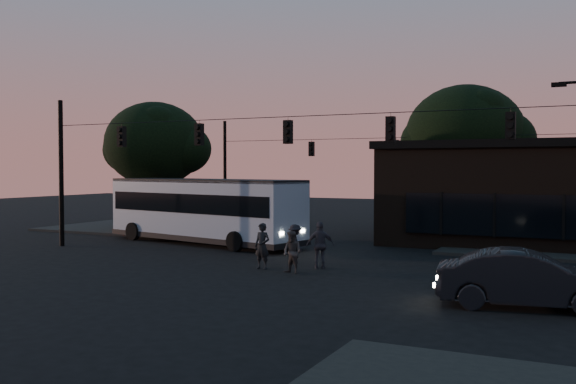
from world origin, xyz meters
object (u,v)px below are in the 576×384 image
at_px(pedestrian_a, 262,246).
at_px(pedestrian_c, 320,245).
at_px(building, 538,193).
at_px(bus, 203,207).
at_px(car, 527,279).
at_px(pedestrian_b, 292,252).
at_px(pedestrian_d, 295,243).

height_order(pedestrian_a, pedestrian_c, pedestrian_c).
relative_size(building, pedestrian_c, 8.14).
bearing_deg(bus, car, -15.40).
bearing_deg(pedestrian_a, pedestrian_b, -11.50).
height_order(bus, pedestrian_c, bus).
relative_size(bus, pedestrian_d, 7.68).
bearing_deg(pedestrian_d, car, -170.40).
bearing_deg(building, pedestrian_b, -117.35).
xyz_separation_m(car, pedestrian_c, (-8.17, 4.05, 0.12)).
relative_size(building, pedestrian_d, 9.45).
distance_m(building, bus, 17.86).
distance_m(bus, pedestrian_a, 9.40).
bearing_deg(pedestrian_c, pedestrian_d, -58.97).
height_order(building, bus, building).
distance_m(building, pedestrian_d, 14.90).
relative_size(bus, pedestrian_b, 7.69).
distance_m(car, pedestrian_d, 11.06).
xyz_separation_m(pedestrian_b, pedestrian_c, (0.51, 1.53, 0.13)).
height_order(building, pedestrian_c, building).
height_order(pedestrian_b, pedestrian_c, pedestrian_c).
bearing_deg(pedestrian_d, pedestrian_c, -176.45).
bearing_deg(car, pedestrian_b, 64.40).
relative_size(pedestrian_b, pedestrian_c, 0.86).
height_order(pedestrian_c, pedestrian_d, pedestrian_c).
xyz_separation_m(building, pedestrian_b, (-7.55, -14.59, -1.89)).
height_order(building, pedestrian_a, building).
height_order(car, pedestrian_b, car).
bearing_deg(pedestrian_b, car, -0.24).
height_order(car, pedestrian_a, pedestrian_a).
bearing_deg(pedestrian_c, car, 128.36).
relative_size(bus, pedestrian_c, 6.62).
xyz_separation_m(pedestrian_c, pedestrian_d, (-1.63, 1.09, -0.13)).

